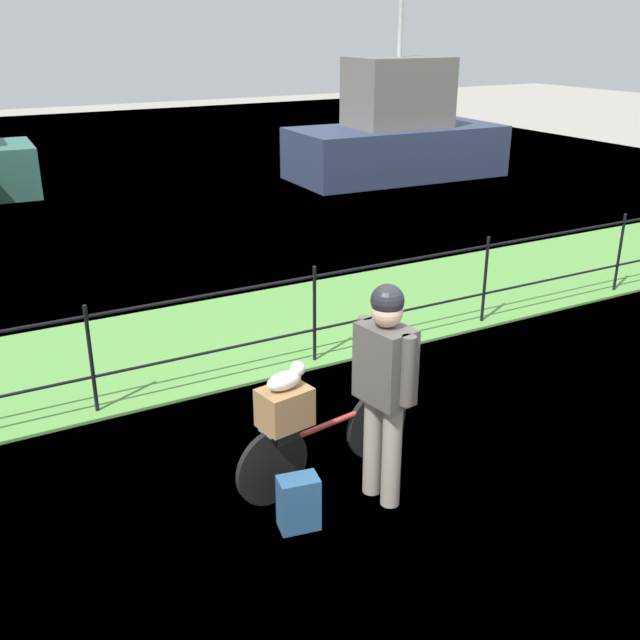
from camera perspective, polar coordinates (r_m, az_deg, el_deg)
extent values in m
plane|color=gray|center=(6.07, 10.63, -11.51)|extent=(60.00, 60.00, 0.00)
cube|color=#569342|center=(8.63, -3.75, -0.59)|extent=(27.00, 2.40, 0.03)
plane|color=#426684|center=(16.90, -17.25, 9.60)|extent=(30.00, 30.00, 0.00)
cylinder|color=black|center=(6.87, -17.13, -3.01)|extent=(0.04, 0.04, 1.05)
cylinder|color=black|center=(7.58, -0.42, 0.35)|extent=(0.04, 0.04, 1.05)
cylinder|color=black|center=(8.81, 12.53, 2.94)|extent=(0.04, 0.04, 1.05)
cylinder|color=black|center=(10.40, 21.97, 4.74)|extent=(0.04, 0.04, 1.05)
cylinder|color=black|center=(7.64, -0.42, -0.75)|extent=(18.00, 0.03, 0.03)
cylinder|color=black|center=(7.43, -0.43, 3.37)|extent=(18.00, 0.03, 0.03)
cylinder|color=black|center=(6.06, 4.38, -7.87)|extent=(0.60, 0.14, 0.60)
cylinder|color=black|center=(5.51, -3.67, -11.16)|extent=(0.60, 0.14, 0.60)
cylinder|color=#9E2D2D|center=(5.69, 0.57, -8.03)|extent=(0.80, 0.17, 0.04)
cube|color=black|center=(5.47, -2.68, -8.96)|extent=(0.21, 0.12, 0.06)
cube|color=slate|center=(5.42, -2.70, -8.13)|extent=(0.38, 0.22, 0.02)
cube|color=olive|center=(5.34, -2.72, -6.70)|extent=(0.40, 0.32, 0.29)
ellipsoid|color=silver|center=(5.25, -2.77, -4.68)|extent=(0.30, 0.18, 0.13)
sphere|color=silver|center=(5.28, -1.72, -3.75)|extent=(0.11, 0.11, 0.11)
cylinder|color=gray|center=(5.57, 4.07, -9.46)|extent=(0.14, 0.14, 0.82)
cylinder|color=gray|center=(5.45, 5.51, -10.29)|extent=(0.14, 0.14, 0.82)
cube|color=#4C4742|center=(5.18, 5.02, -3.37)|extent=(0.32, 0.44, 0.56)
cylinder|color=#4C4742|center=(5.32, 3.41, -2.31)|extent=(0.10, 0.10, 0.50)
cylinder|color=#4C4742|center=(5.03, 6.74, -3.90)|extent=(0.10, 0.10, 0.50)
sphere|color=tan|center=(5.03, 5.16, 0.66)|extent=(0.22, 0.22, 0.22)
sphere|color=black|center=(5.00, 5.19, 1.48)|extent=(0.23, 0.23, 0.23)
cube|color=#28517A|center=(5.32, -1.65, -13.83)|extent=(0.31, 0.23, 0.40)
cube|color=#2D3856|center=(17.44, 5.82, 12.69)|extent=(4.89, 2.36, 1.13)
cube|color=slate|center=(17.29, 6.00, 16.97)|extent=(2.17, 1.60, 1.48)
cylinder|color=#B2B2B2|center=(17.23, 6.21, 22.09)|extent=(0.10, 0.10, 1.60)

